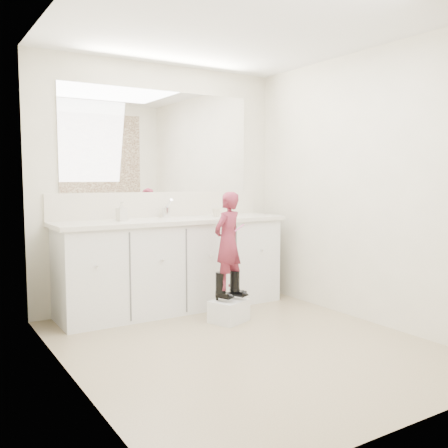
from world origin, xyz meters
TOP-DOWN VIEW (x-y plane):
  - floor at (0.00, 0.00)m, footprint 3.00×3.00m
  - ceiling at (0.00, 0.00)m, footprint 3.00×3.00m
  - wall_back at (0.00, 1.50)m, footprint 2.60×0.00m
  - wall_front at (0.00, -1.50)m, footprint 2.60×0.00m
  - wall_left at (-1.30, 0.00)m, footprint 0.00×3.00m
  - wall_right at (1.30, 0.00)m, footprint 0.00×3.00m
  - vanity_cabinet at (0.00, 1.23)m, footprint 2.20×0.55m
  - countertop at (0.00, 1.21)m, footprint 2.28×0.58m
  - backsplash at (0.00, 1.49)m, footprint 2.28×0.03m
  - mirror at (0.00, 1.49)m, footprint 2.00×0.02m
  - dot_panel at (0.00, -1.49)m, footprint 2.00×0.01m
  - faucet at (0.00, 1.38)m, footprint 0.08×0.08m
  - cup at (0.48, 1.21)m, footprint 0.11×0.11m
  - soap_bottle at (-0.50, 1.26)m, footprint 0.09×0.10m
  - step_stool at (0.23, 0.58)m, footprint 0.38×0.35m
  - boot_left at (0.15, 0.60)m, footprint 0.15×0.19m
  - boot_right at (0.30, 0.60)m, footprint 0.15×0.19m
  - toddler at (0.23, 0.60)m, footprint 0.37×0.31m
  - toothbrush at (0.30, 0.52)m, footprint 0.13×0.06m

SIDE VIEW (x-z plane):
  - floor at x=0.00m, z-range 0.00..0.00m
  - step_stool at x=0.23m, z-range 0.00..0.20m
  - boot_left at x=0.15m, z-range 0.20..0.45m
  - boot_right at x=0.30m, z-range 0.20..0.45m
  - vanity_cabinet at x=0.00m, z-range 0.00..0.85m
  - toddler at x=0.23m, z-range 0.30..1.16m
  - toothbrush at x=0.30m, z-range 0.82..0.88m
  - countertop at x=0.00m, z-range 0.85..0.89m
  - cup at x=0.48m, z-range 0.89..0.98m
  - faucet at x=0.00m, z-range 0.89..0.99m
  - soap_bottle at x=-0.50m, z-range 0.89..1.07m
  - backsplash at x=0.00m, z-range 0.89..1.14m
  - wall_back at x=0.00m, z-range -0.10..2.50m
  - wall_front at x=0.00m, z-range -0.10..2.50m
  - wall_left at x=-1.30m, z-range -0.30..2.70m
  - wall_right at x=1.30m, z-range -0.30..2.70m
  - mirror at x=0.00m, z-range 1.14..2.14m
  - dot_panel at x=0.00m, z-range 1.05..2.25m
  - ceiling at x=0.00m, z-range 2.40..2.40m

